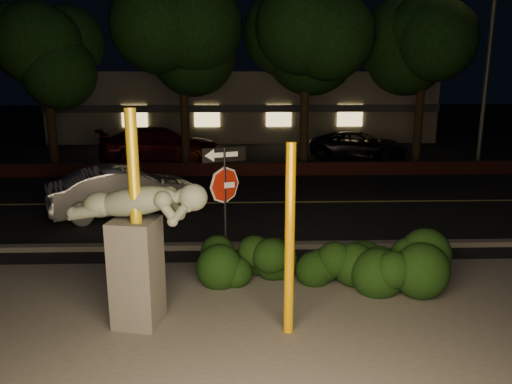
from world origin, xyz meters
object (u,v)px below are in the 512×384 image
(signpost, at_px, (225,186))
(silver_sedan, at_px, (124,191))
(yellow_pole_left, at_px, (137,224))
(sculpture, at_px, (137,239))
(parked_car_red, at_px, (162,146))
(yellow_pole_right, at_px, (290,242))
(streetlight, at_px, (487,37))
(parked_car_dark, at_px, (358,145))
(parked_car_darkred, at_px, (161,145))

(signpost, distance_m, silver_sedan, 5.46)
(yellow_pole_left, distance_m, silver_sedan, 6.90)
(sculpture, height_order, parked_car_red, sculpture)
(yellow_pole_right, xyz_separation_m, streetlight, (9.40, 13.90, 3.86))
(parked_car_dark, bearing_deg, parked_car_darkred, 113.80)
(signpost, relative_size, parked_car_darkred, 0.47)
(signpost, xyz_separation_m, parked_car_red, (-3.17, 12.88, -1.10))
(parked_car_darkred, bearing_deg, silver_sedan, 160.23)
(parked_car_red, relative_size, parked_car_dark, 0.96)
(sculpture, bearing_deg, yellow_pole_left, -66.64)
(sculpture, distance_m, parked_car_darkred, 15.06)
(streetlight, xyz_separation_m, parked_car_red, (-13.60, 1.34, -4.63))
(signpost, distance_m, parked_car_red, 13.31)
(silver_sedan, bearing_deg, yellow_pole_left, 170.40)
(parked_car_darkred, bearing_deg, yellow_pole_left, 166.00)
(streetlight, bearing_deg, parked_car_red, 163.27)
(yellow_pole_left, relative_size, sculpture, 1.47)
(silver_sedan, bearing_deg, parked_car_darkred, -22.55)
(signpost, bearing_deg, parked_car_dark, 45.78)
(parked_car_red, height_order, parked_car_dark, parked_car_red)
(yellow_pole_left, distance_m, streetlight, 18.38)
(sculpture, distance_m, parked_car_dark, 17.24)
(yellow_pole_right, xyz_separation_m, silver_sedan, (-4.02, 6.80, -0.82))
(yellow_pole_left, bearing_deg, yellow_pole_right, -4.92)
(yellow_pole_left, bearing_deg, streetlight, 49.51)
(sculpture, height_order, streetlight, streetlight)
(silver_sedan, distance_m, parked_car_dark, 12.77)
(silver_sedan, relative_size, parked_car_red, 0.96)
(streetlight, bearing_deg, silver_sedan, -163.18)
(yellow_pole_left, xyz_separation_m, signpost, (1.27, 2.17, 0.09))
(parked_car_dark, bearing_deg, parked_car_red, 113.92)
(yellow_pole_left, bearing_deg, parked_car_darkred, 97.39)
(yellow_pole_right, distance_m, streetlight, 17.22)
(signpost, height_order, parked_car_darkred, signpost)
(yellow_pole_left, xyz_separation_m, sculpture, (-0.03, 0.15, -0.28))
(yellow_pole_left, relative_size, parked_car_dark, 0.77)
(parked_car_darkred, bearing_deg, yellow_pole_right, 174.20)
(parked_car_darkred, bearing_deg, signpost, 172.66)
(parked_car_red, distance_m, parked_car_dark, 9.07)
(sculpture, xyz_separation_m, parked_car_dark, (7.17, 15.66, -0.83))
(parked_car_red, bearing_deg, streetlight, -94.57)
(streetlight, distance_m, silver_sedan, 15.89)
(sculpture, bearing_deg, streetlight, 60.51)
(yellow_pole_right, height_order, signpost, yellow_pole_right)
(sculpture, xyz_separation_m, parked_car_darkred, (-1.92, 14.92, -0.66))
(silver_sedan, relative_size, parked_car_dark, 0.92)
(yellow_pole_left, height_order, parked_car_red, yellow_pole_left)
(signpost, height_order, silver_sedan, signpost)
(streetlight, xyz_separation_m, silver_sedan, (-13.41, -7.11, -4.68))
(sculpture, bearing_deg, parked_car_darkred, 108.72)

